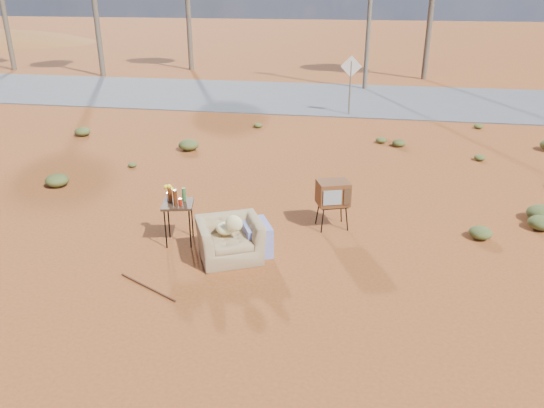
# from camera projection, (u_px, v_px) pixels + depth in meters

# --- Properties ---
(ground) EXTENTS (140.00, 140.00, 0.00)m
(ground) POSITION_uv_depth(u_px,v_px,m) (234.00, 263.00, 9.45)
(ground) COLOR #95461D
(ground) RESTS_ON ground
(highway) EXTENTS (140.00, 7.00, 0.04)m
(highway) POSITION_uv_depth(u_px,v_px,m) (317.00, 98.00, 23.08)
(highway) COLOR #565659
(highway) RESTS_ON ground
(armchair) EXTENTS (1.45, 1.32, 0.98)m
(armchair) POSITION_uv_depth(u_px,v_px,m) (235.00, 234.00, 9.50)
(armchair) COLOR #947950
(armchair) RESTS_ON ground
(tv_unit) EXTENTS (0.74, 0.67, 0.99)m
(tv_unit) POSITION_uv_depth(u_px,v_px,m) (333.00, 194.00, 10.55)
(tv_unit) COLOR black
(tv_unit) RESTS_ON ground
(side_table) EXTENTS (0.68, 0.68, 1.13)m
(side_table) POSITION_uv_depth(u_px,v_px,m) (176.00, 201.00, 9.91)
(side_table) COLOR #362213
(side_table) RESTS_ON ground
(rusty_bar) EXTENTS (1.20, 0.66, 0.04)m
(rusty_bar) POSITION_uv_depth(u_px,v_px,m) (148.00, 287.00, 8.66)
(rusty_bar) COLOR #512C15
(rusty_bar) RESTS_ON ground
(road_sign) EXTENTS (0.78, 0.06, 2.19)m
(road_sign) POSITION_uv_depth(u_px,v_px,m) (351.00, 75.00, 19.54)
(road_sign) COLOR brown
(road_sign) RESTS_ON ground
(scrub_patch) EXTENTS (17.49, 8.07, 0.33)m
(scrub_patch) POSITION_uv_depth(u_px,v_px,m) (244.00, 173.00, 13.54)
(scrub_patch) COLOR #4E5726
(scrub_patch) RESTS_ON ground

